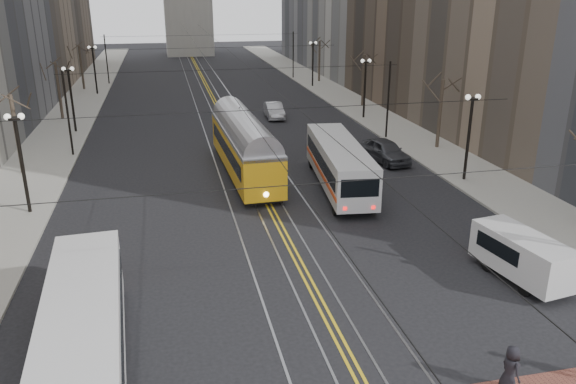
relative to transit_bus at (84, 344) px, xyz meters
name	(u,v)px	position (x,y,z in m)	size (l,w,h in m)	color
ground	(360,380)	(8.75, -1.85, -1.44)	(260.00, 260.00, 0.00)	black
sidewalk_left	(72,117)	(-6.25, 43.15, -1.36)	(5.00, 140.00, 0.15)	gray
sidewalk_right	(353,104)	(23.75, 43.15, -1.36)	(5.00, 140.00, 0.15)	gray
streetcar_rails	(220,111)	(8.75, 43.15, -1.44)	(4.80, 130.00, 0.02)	gray
centre_lines	(220,111)	(8.75, 43.15, -1.43)	(0.42, 130.00, 0.01)	gold
lamp_posts	(240,117)	(8.75, 26.90, 1.36)	(27.60, 57.20, 5.60)	black
street_trees	(230,101)	(8.75, 33.40, 1.36)	(31.68, 53.28, 5.60)	#382D23
trolley_wires	(230,91)	(8.75, 32.98, 2.34)	(25.96, 120.00, 6.60)	black
transit_bus	(84,344)	(0.00, 0.00, 0.00)	(2.40, 11.51, 2.88)	silver
streetcar	(244,151)	(8.25, 21.04, 0.21)	(2.60, 14.02, 3.30)	#F2AD15
rear_bus	(339,166)	(13.75, 16.63, 0.06)	(2.49, 11.47, 2.99)	silver
cargo_van	(522,258)	(17.96, 3.15, -0.38)	(1.84, 4.77, 2.11)	silver
sedan_grey	(386,151)	(18.97, 21.60, -0.59)	(1.99, 4.96, 1.69)	#3D3F45
sedan_silver	(274,110)	(13.78, 38.44, -0.68)	(1.60, 4.59, 1.51)	#AAABB2
pedestrian_a	(511,369)	(13.24, -3.35, -0.62)	(0.79, 0.52, 1.62)	black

